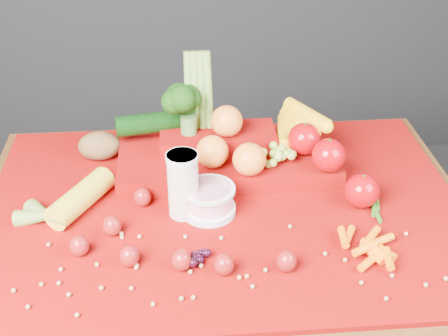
{
  "coord_description": "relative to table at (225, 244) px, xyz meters",
  "views": [
    {
      "loc": [
        -0.1,
        -1.12,
        1.57
      ],
      "look_at": [
        0.0,
        0.02,
        0.85
      ],
      "focal_mm": 50.0,
      "sensor_mm": 36.0,
      "label": 1
    }
  ],
  "objects": [
    {
      "name": "table",
      "position": [
        0.0,
        0.0,
        0.0
      ],
      "size": [
        1.1,
        0.8,
        0.75
      ],
      "color": "#38230C",
      "rests_on": "ground"
    },
    {
      "name": "corn_ear",
      "position": [
        -0.36,
        -0.01,
        0.13
      ],
      "size": [
        0.26,
        0.27,
        0.06
      ],
      "rotation": [
        0.0,
        0.0,
        1.04
      ],
      "color": "gold",
      "rests_on": "red_cloth"
    },
    {
      "name": "yogurt_bowl",
      "position": [
        -0.04,
        -0.02,
        0.14
      ],
      "size": [
        0.12,
        0.12,
        0.06
      ],
      "rotation": [
        0.0,
        0.0,
        0.04
      ],
      "color": "silver",
      "rests_on": "red_cloth"
    },
    {
      "name": "red_cloth",
      "position": [
        0.0,
        0.0,
        0.1
      ],
      "size": [
        1.05,
        0.75,
        0.01
      ],
      "primitive_type": "cube",
      "color": "#790704",
      "rests_on": "table"
    },
    {
      "name": "milk_glass",
      "position": [
        -0.09,
        -0.02,
        0.19
      ],
      "size": [
        0.07,
        0.07,
        0.15
      ],
      "rotation": [
        0.0,
        0.0,
        -0.35
      ],
      "color": "beige",
      "rests_on": "red_cloth"
    },
    {
      "name": "dark_grape_cluster",
      "position": [
        -0.07,
        -0.19,
        0.12
      ],
      "size": [
        0.06,
        0.05,
        0.03
      ],
      "primitive_type": null,
      "color": "black",
      "rests_on": "red_cloth"
    },
    {
      "name": "produce_mound",
      "position": [
        0.04,
        0.15,
        0.17
      ],
      "size": [
        0.59,
        0.36,
        0.27
      ],
      "color": "#790704",
      "rests_on": "red_cloth"
    },
    {
      "name": "strawberry_scatter",
      "position": [
        -0.16,
        -0.13,
        0.13
      ],
      "size": [
        0.48,
        0.28,
        0.05
      ],
      "color": "maroon",
      "rests_on": "red_cloth"
    },
    {
      "name": "baby_carrot_pile",
      "position": [
        0.27,
        -0.19,
        0.12
      ],
      "size": [
        0.18,
        0.17,
        0.03
      ],
      "primitive_type": null,
      "color": "orange",
      "rests_on": "red_cloth"
    },
    {
      "name": "green_bean_pile",
      "position": [
        0.34,
        -0.01,
        0.11
      ],
      "size": [
        0.14,
        0.12,
        0.01
      ],
      "primitive_type": null,
      "color": "#275E15",
      "rests_on": "red_cloth"
    },
    {
      "name": "soybean_scatter",
      "position": [
        0.0,
        -0.2,
        0.11
      ],
      "size": [
        0.84,
        0.24,
        0.01
      ],
      "primitive_type": null,
      "color": "#A97C49",
      "rests_on": "red_cloth"
    },
    {
      "name": "potato",
      "position": [
        -0.29,
        0.23,
        0.14
      ],
      "size": [
        0.1,
        0.08,
        0.07
      ],
      "primitive_type": "ellipsoid",
      "color": "brown",
      "rests_on": "red_cloth"
    }
  ]
}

